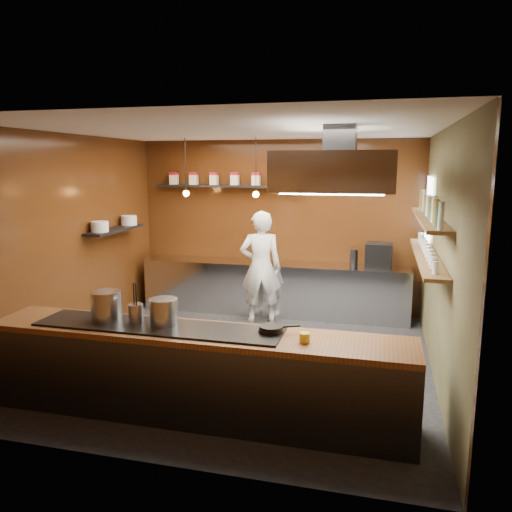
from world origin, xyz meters
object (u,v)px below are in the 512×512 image
(extractor_hood, at_px, (339,170))
(stockpot_large, at_px, (106,306))
(stockpot_small, at_px, (164,312))
(espresso_machine, at_px, (379,256))
(chef, at_px, (261,267))

(extractor_hood, bearing_deg, stockpot_large, -153.45)
(stockpot_large, height_order, stockpot_small, stockpot_large)
(espresso_machine, xyz_separation_m, chef, (-1.86, -0.51, -0.18))
(espresso_machine, bearing_deg, stockpot_small, -116.80)
(stockpot_small, relative_size, chef, 0.16)
(stockpot_large, bearing_deg, espresso_machine, 53.05)
(stockpot_small, xyz_separation_m, espresso_machine, (2.11, 3.68, 0.03))
(stockpot_large, height_order, chef, chef)
(stockpot_small, height_order, espresso_machine, espresso_machine)
(extractor_hood, relative_size, espresso_machine, 4.80)
(stockpot_small, xyz_separation_m, chef, (0.25, 3.17, -0.15))
(stockpot_small, bearing_deg, stockpot_large, 179.76)
(stockpot_small, height_order, chef, chef)
(stockpot_large, xyz_separation_m, chef, (0.91, 3.17, -0.17))
(espresso_machine, bearing_deg, chef, -161.66)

